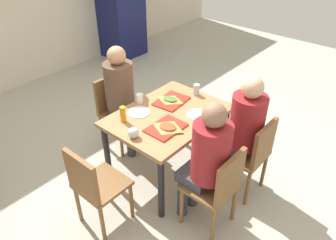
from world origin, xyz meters
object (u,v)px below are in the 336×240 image
Objects in this scene: tray_red_near at (166,128)px; pizza_slice_a at (168,127)px; plastic_cup_b at (200,122)px; plastic_cup_a at (140,99)px; chair_near_right at (252,152)px; person_far_side at (122,92)px; foil_bundle at (133,133)px; condiment_bottle at (123,114)px; chair_far_side at (115,107)px; tray_red_far at (171,101)px; soda_can at (196,90)px; chair_near_left at (218,186)px; drink_fridge at (121,5)px; main_table at (168,122)px; person_in_red at (207,156)px; paper_plate_near_edge at (198,115)px; person_in_brown_jacket at (243,126)px; paper_plate_center at (139,112)px; pizza_slice_b at (170,99)px; chair_left_end at (94,184)px.

tray_red_near is 0.03m from pizza_slice_a.
plastic_cup_a is at bearing 94.58° from plastic_cup_b.
chair_near_right is 1.53m from person_far_side.
person_far_side is 0.85m from foil_bundle.
chair_far_side is at bearing 56.66° from condiment_bottle.
tray_red_near is at bearing -145.72° from tray_red_far.
person_far_side is at bearing 127.33° from soda_can.
drink_fridge is at bearing 58.06° from chair_near_left.
pizza_slice_a is at bearing -139.65° from main_table.
paper_plate_near_edge is (0.47, 0.44, -0.00)m from person_in_red.
plastic_cup_a is at bearing 75.78° from person_in_red.
condiment_bottle reaches higher than plastic_cup_a.
condiment_bottle is (-0.09, 1.05, 0.32)m from chair_near_left.
person_in_brown_jacket is (0.58, 0.14, 0.25)m from chair_near_left.
drink_fridge is (2.28, 3.66, 0.45)m from chair_near_left.
drink_fridge is at bearing 47.58° from person_far_side.
person_in_red is 3.52× the size of tray_red_far.
chair_near_right is at bearing -53.17° from tray_red_near.
chair_far_side is 1.53m from person_in_brown_jacket.
pizza_slice_a is (-0.38, 0.06, 0.02)m from paper_plate_near_edge.
paper_plate_center is 0.87× the size of pizza_slice_b.
pizza_slice_a is at bearing 140.31° from plastic_cup_b.
chair_near_right is 0.85m from pizza_slice_a.
chair_near_right is at bearing -45.11° from foil_bundle.
chair_far_side is at bearing 122.10° from soda_can.
chair_near_right reaches higher than tray_red_far.
paper_plate_center is at bearing 82.67° from person_in_red.
pizza_slice_a is at bearing -27.14° from foil_bundle.
chair_near_left is 4.34m from drink_fridge.
drink_fridge is at bearing 56.72° from tray_red_far.
main_table is 0.92× the size of person_far_side.
pizza_slice_b is (0.49, 0.81, 0.02)m from person_in_red.
person_far_side is at bearing 84.58° from plastic_cup_a.
person_in_brown_jacket and person_far_side have the same top height.
chair_near_left is 3.90× the size of paper_plate_center.
pizza_slice_b is 0.59m from condiment_bottle.
tray_red_near and tray_red_far have the same top height.
person_far_side is at bearing 77.75° from person_in_red.
condiment_bottle is at bearing 126.48° from person_in_brown_jacket.
foil_bundle is at bearing 156.23° from tray_red_near.
soda_can reaches higher than chair_left_end.
chair_near_right is 7.04× the size of soda_can.
paper_plate_near_edge is at bearing 51.00° from chair_near_left.
paper_plate_near_edge is at bearing -141.31° from soda_can.
paper_plate_center is (-0.17, -0.44, -0.00)m from person_far_side.
person_in_brown_jacket is at bearing -53.52° from condiment_bottle.
pizza_slice_b reaches higher than tray_red_near.
person_far_side is at bearing 102.25° from person_in_brown_jacket.
soda_can reaches higher than plastic_cup_a.
person_in_red is (-0.58, 0.14, 0.25)m from chair_near_right.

